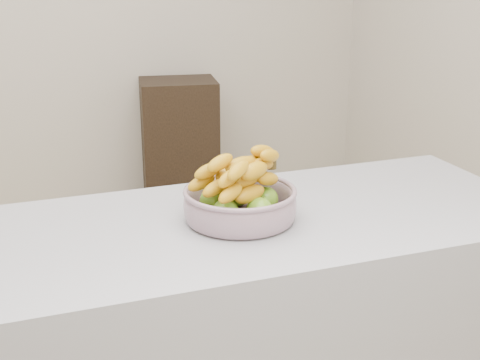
% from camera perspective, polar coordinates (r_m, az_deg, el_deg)
% --- Properties ---
extents(cabinet, '(0.49, 0.42, 0.79)m').
position_cam_1_polar(cabinet, '(4.05, -5.16, 2.95)').
color(cabinet, black).
rests_on(cabinet, ground).
extents(fruit_bowl, '(0.27, 0.27, 0.15)m').
position_cam_1_polar(fruit_bowl, '(1.56, 0.02, -1.69)').
color(fruit_bowl, '#A0B0C0').
rests_on(fruit_bowl, counter).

